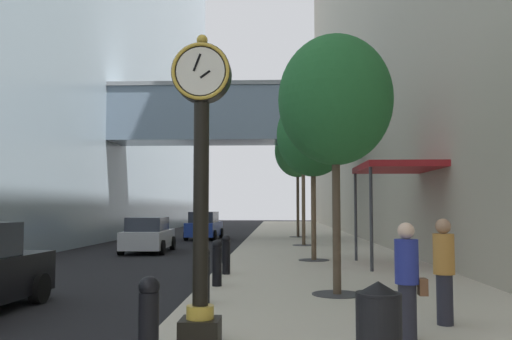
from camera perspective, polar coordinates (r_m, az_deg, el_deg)
The scene contains 17 objects.
ground_plane at distance 29.64m, azimuth -1.38°, elevation -7.91°, with size 110.00×110.00×0.00m, color black.
sidewalk_right at distance 32.60m, azimuth 5.18°, elevation -7.41°, with size 7.01×80.00×0.14m, color #BCB29E.
street_clock at distance 7.61m, azimuth -5.86°, elevation -0.15°, with size 0.84×0.55×4.37m.
bollard_nearest at distance 6.44m, azimuth -11.34°, elevation -15.66°, with size 0.24×0.24×1.11m.
bollard_third at distance 10.89m, azimuth -5.54°, elevation -10.88°, with size 0.24×0.24×1.11m.
bollard_fourth at distance 13.15m, azimuth -4.16°, elevation -9.69°, with size 0.24×0.24×1.11m.
bollard_fifth at distance 15.42m, azimuth -3.19°, elevation -8.85°, with size 0.24×0.24×1.11m.
street_tree_near at distance 12.15m, azimuth 8.41°, elevation 7.30°, with size 2.54×2.54×5.74m.
street_tree_mid_near at distance 19.60m, azimuth 6.07°, elevation 3.67°, with size 2.64×2.64×6.03m.
street_tree_mid_far at distance 27.12m, azimuth 5.03°, elevation 2.19°, with size 1.80×1.80×5.90m.
street_tree_far at distance 34.68m, azimuth 4.44°, elevation 2.01°, with size 2.95×2.95×7.22m.
trash_bin at distance 6.51m, azimuth 12.92°, elevation -15.90°, with size 0.53×0.53×1.05m.
pedestrian_walking at distance 8.18m, azimuth 15.79°, elevation -10.95°, with size 0.46×0.35×1.67m.
pedestrian_by_clock at distance 9.35m, azimuth 19.35°, elevation -9.81°, with size 0.47×0.47×1.71m.
storefront_awning at distance 18.20m, azimuth 14.57°, elevation 0.09°, with size 2.40×3.60×3.30m.
car_silver_near at distance 24.84m, azimuth -11.38°, elevation -6.80°, with size 2.10×4.32×1.59m.
car_blue_mid at distance 34.56m, azimuth -5.52°, elevation -5.93°, with size 2.09×4.48×1.75m.
Camera 1 is at (1.91, -2.51, 2.03)m, focal length 37.65 mm.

